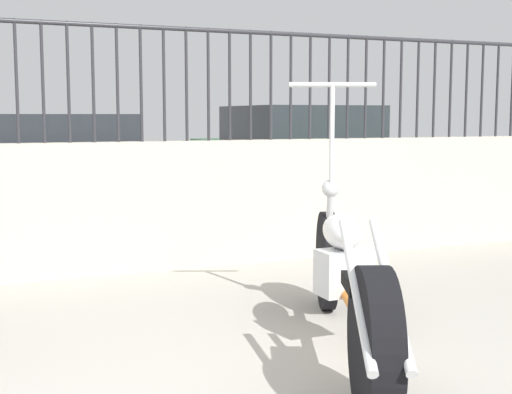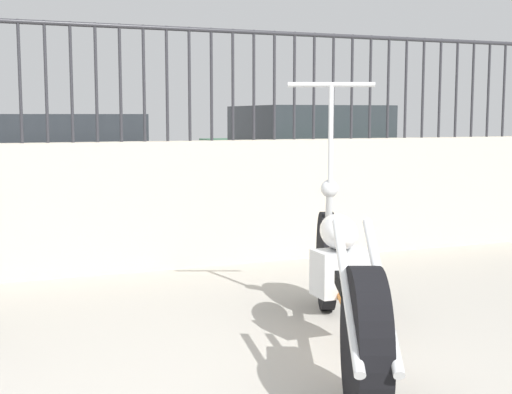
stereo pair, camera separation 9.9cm
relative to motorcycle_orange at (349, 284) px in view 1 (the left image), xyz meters
The scene contains 5 objects.
low_wall 2.63m from the motorcycle_orange, 110.31° to the left, with size 10.73×0.18×1.03m.
fence_railing 2.90m from the motorcycle_orange, 110.31° to the left, with size 10.73×0.04×0.90m.
motorcycle_orange is the anchor object (origin of this frame).
car_black 5.28m from the motorcycle_orange, 100.60° to the left, with size 2.13×4.46×1.25m.
car_green 6.00m from the motorcycle_orange, 66.87° to the left, with size 1.92×4.05×1.35m.
Camera 1 is at (-0.88, -2.55, 1.24)m, focal length 50.00 mm.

